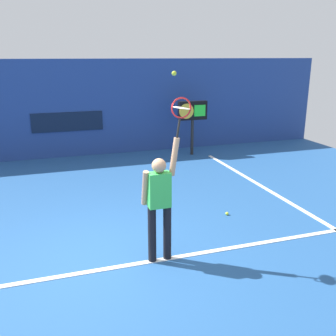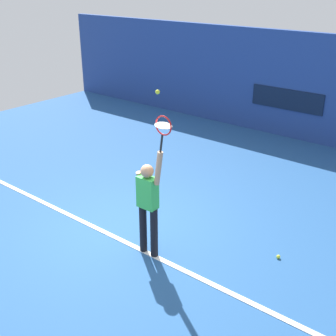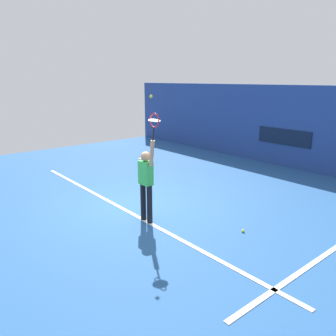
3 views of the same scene
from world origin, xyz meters
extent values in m
plane|color=#23518C|center=(0.00, 0.00, 0.00)|extent=(18.00, 18.00, 0.00)
cube|color=navy|center=(0.00, 6.94, 1.53)|extent=(18.00, 0.20, 3.06)
cube|color=#0C1933|center=(0.00, 6.82, 1.14)|extent=(2.20, 0.03, 0.60)
cube|color=white|center=(0.00, -0.33, 0.01)|extent=(10.00, 0.10, 0.01)
cylinder|color=black|center=(0.75, -0.31, 0.46)|extent=(0.13, 0.13, 0.92)
cylinder|color=black|center=(1.00, -0.31, 0.46)|extent=(0.13, 0.13, 0.92)
cube|color=green|center=(0.87, -0.31, 1.20)|extent=(0.34, 0.20, 0.55)
sphere|color=tan|center=(0.87, -0.31, 1.58)|extent=(0.22, 0.22, 0.22)
cylinder|color=tan|center=(1.11, -0.31, 1.70)|extent=(0.17, 0.09, 0.59)
cylinder|color=tan|center=(0.67, -0.23, 1.22)|extent=(0.09, 0.23, 0.58)
cylinder|color=black|center=(1.17, -0.31, 2.13)|extent=(0.08, 0.03, 0.30)
torus|color=red|center=(1.21, -0.31, 2.42)|extent=(0.36, 0.02, 0.36)
cylinder|color=silver|center=(1.21, -0.31, 2.42)|extent=(0.26, 0.27, 0.04)
sphere|color=#CCE033|center=(1.10, -0.30, 2.92)|extent=(0.07, 0.07, 0.07)
sphere|color=#CCE033|center=(2.71, 0.98, 0.03)|extent=(0.07, 0.07, 0.07)
camera|label=1|loc=(-0.71, -5.55, 3.16)|focal=40.84mm
camera|label=2|loc=(5.22, -5.17, 4.51)|focal=47.35mm
camera|label=3|loc=(6.82, -4.61, 3.27)|focal=35.69mm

